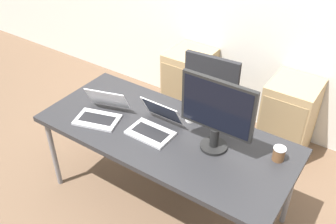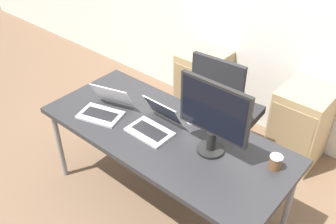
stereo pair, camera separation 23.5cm
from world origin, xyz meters
name	(u,v)px [view 2 (the right image)]	position (x,y,z in m)	size (l,w,h in m)	color
ground_plane	(165,200)	(0.00, 0.00, 0.00)	(14.00, 14.00, 0.00)	brown
desk	(164,137)	(0.00, 0.00, 0.67)	(1.83, 0.80, 0.71)	#28282B
office_chair	(224,121)	(0.04, 0.74, 0.41)	(0.56, 0.57, 1.08)	#232326
cabinet_left	(203,85)	(-0.49, 1.16, 0.36)	(0.41, 0.45, 0.72)	tan
cabinet_right	(299,126)	(0.55, 1.16, 0.36)	(0.41, 0.45, 0.72)	tan
laptop_left	(104,108)	(-0.49, -0.12, 0.75)	(0.36, 0.38, 0.20)	silver
laptop_right	(154,125)	(-0.07, -0.02, 0.75)	(0.31, 0.30, 0.20)	silver
monitor	(213,116)	(0.36, 0.05, 1.00)	(0.50, 0.18, 0.52)	black
coffee_cup_white	(192,116)	(0.08, 0.22, 0.77)	(0.07, 0.07, 0.12)	white
coffee_cup_brown	(275,162)	(0.76, 0.17, 0.76)	(0.08, 0.08, 0.10)	brown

